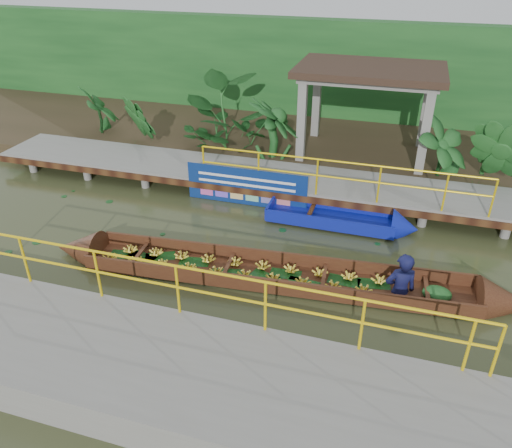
# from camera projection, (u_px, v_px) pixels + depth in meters

# --- Properties ---
(ground) EXTENTS (80.00, 80.00, 0.00)m
(ground) POSITION_uv_depth(u_px,v_px,m) (204.00, 248.00, 12.04)
(ground) COLOR #2D351A
(ground) RESTS_ON ground
(land_strip) EXTENTS (30.00, 8.00, 0.45)m
(land_strip) POSITION_uv_depth(u_px,v_px,m) (282.00, 138.00, 18.17)
(land_strip) COLOR #302818
(land_strip) RESTS_ON ground
(far_dock) EXTENTS (16.00, 2.06, 1.66)m
(far_dock) POSITION_uv_depth(u_px,v_px,m) (248.00, 175.00, 14.65)
(far_dock) COLOR slate
(far_dock) RESTS_ON ground
(near_dock) EXTENTS (18.00, 2.40, 1.73)m
(near_dock) POSITION_uv_depth(u_px,v_px,m) (163.00, 374.00, 8.15)
(near_dock) COLOR slate
(near_dock) RESTS_ON ground
(pavilion) EXTENTS (4.40, 3.00, 3.00)m
(pavilion) POSITION_uv_depth(u_px,v_px,m) (370.00, 79.00, 15.13)
(pavilion) COLOR slate
(pavilion) RESTS_ON ground
(foliage_backdrop) EXTENTS (30.00, 0.80, 4.00)m
(foliage_backdrop) POSITION_uv_depth(u_px,v_px,m) (299.00, 73.00, 19.37)
(foliage_backdrop) COLOR #15421A
(foliage_backdrop) RESTS_ON ground
(vendor_boat) EXTENTS (10.50, 1.87, 2.30)m
(vendor_boat) POSITION_uv_depth(u_px,v_px,m) (291.00, 272.00, 10.74)
(vendor_boat) COLOR #37180F
(vendor_boat) RESTS_ON ground
(moored_blue_boat) EXTENTS (3.87, 1.07, 0.92)m
(moored_blue_boat) POSITION_uv_depth(u_px,v_px,m) (367.00, 223.00, 12.79)
(moored_blue_boat) COLOR #0D1999
(moored_blue_boat) RESTS_ON ground
(blue_banner) EXTENTS (3.44, 0.04, 1.07)m
(blue_banner) POSITION_uv_depth(u_px,v_px,m) (246.00, 187.00, 13.76)
(blue_banner) COLOR navy
(blue_banner) RESTS_ON ground
(tropical_plants) EXTENTS (14.31, 1.31, 1.63)m
(tropical_plants) POSITION_uv_depth(u_px,v_px,m) (268.00, 129.00, 15.80)
(tropical_plants) COLOR #15421A
(tropical_plants) RESTS_ON ground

